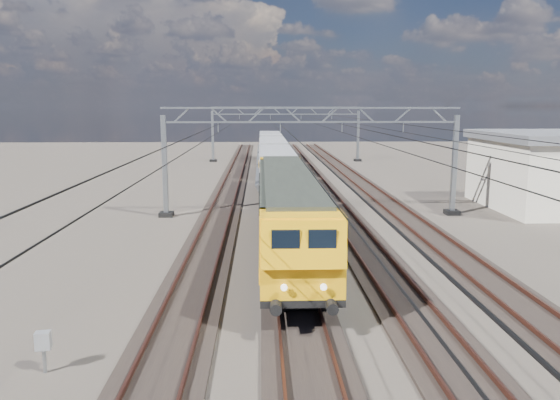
{
  "coord_description": "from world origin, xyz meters",
  "views": [
    {
      "loc": [
        -3.28,
        -31.39,
        7.15
      ],
      "look_at": [
        -2.3,
        -3.8,
        2.4
      ],
      "focal_mm": 35.0,
      "sensor_mm": 36.0,
      "label": 1
    }
  ],
  "objects_px": {
    "hopper_wagon_third": "(270,144)",
    "trackside_cabinet": "(43,342)",
    "catenary_gantry_mid": "(311,157)",
    "hopper_wagon_mid": "(273,153)",
    "catenary_gantry_far": "(286,132)",
    "hopper_wagon_lead": "(277,168)",
    "locomotive": "(287,207)"
  },
  "relations": [
    {
      "from": "catenary_gantry_mid",
      "to": "hopper_wagon_mid",
      "type": "bearing_deg",
      "value": 95.09
    },
    {
      "from": "catenary_gantry_far",
      "to": "hopper_wagon_lead",
      "type": "bearing_deg",
      "value": -94.13
    },
    {
      "from": "catenary_gantry_mid",
      "to": "trackside_cabinet",
      "type": "height_order",
      "value": "catenary_gantry_mid"
    },
    {
      "from": "hopper_wagon_mid",
      "to": "trackside_cabinet",
      "type": "xyz_separation_m",
      "value": [
        -7.18,
        -43.81,
        -1.35
      ]
    },
    {
      "from": "hopper_wagon_third",
      "to": "trackside_cabinet",
      "type": "height_order",
      "value": "hopper_wagon_third"
    },
    {
      "from": "catenary_gantry_mid",
      "to": "hopper_wagon_lead",
      "type": "distance_m",
      "value": 8.67
    },
    {
      "from": "catenary_gantry_mid",
      "to": "catenary_gantry_far",
      "type": "bearing_deg",
      "value": 90.0
    },
    {
      "from": "hopper_wagon_mid",
      "to": "hopper_wagon_lead",
      "type": "bearing_deg",
      "value": -90.0
    },
    {
      "from": "hopper_wagon_mid",
      "to": "catenary_gantry_mid",
      "type": "bearing_deg",
      "value": -84.91
    },
    {
      "from": "catenary_gantry_far",
      "to": "trackside_cabinet",
      "type": "distance_m",
      "value": 58.16
    },
    {
      "from": "catenary_gantry_mid",
      "to": "hopper_wagon_third",
      "type": "bearing_deg",
      "value": 93.12
    },
    {
      "from": "catenary_gantry_far",
      "to": "trackside_cabinet",
      "type": "height_order",
      "value": "catenary_gantry_far"
    },
    {
      "from": "hopper_wagon_lead",
      "to": "hopper_wagon_mid",
      "type": "xyz_separation_m",
      "value": [
        0.0,
        14.2,
        0.0
      ]
    },
    {
      "from": "catenary_gantry_far",
      "to": "hopper_wagon_third",
      "type": "relative_size",
      "value": 1.53
    },
    {
      "from": "hopper_wagon_mid",
      "to": "trackside_cabinet",
      "type": "distance_m",
      "value": 44.42
    },
    {
      "from": "catenary_gantry_far",
      "to": "hopper_wagon_mid",
      "type": "height_order",
      "value": "catenary_gantry_far"
    },
    {
      "from": "trackside_cabinet",
      "to": "hopper_wagon_third",
      "type": "bearing_deg",
      "value": 74.28
    },
    {
      "from": "catenary_gantry_mid",
      "to": "hopper_wagon_mid",
      "type": "relative_size",
      "value": 1.53
    },
    {
      "from": "locomotive",
      "to": "hopper_wagon_lead",
      "type": "distance_m",
      "value": 17.7
    },
    {
      "from": "locomotive",
      "to": "hopper_wagon_mid",
      "type": "distance_m",
      "value": 31.9
    },
    {
      "from": "catenary_gantry_far",
      "to": "trackside_cabinet",
      "type": "bearing_deg",
      "value": -99.09
    },
    {
      "from": "catenary_gantry_far",
      "to": "hopper_wagon_lead",
      "type": "relative_size",
      "value": 1.53
    },
    {
      "from": "catenary_gantry_mid",
      "to": "hopper_wagon_third",
      "type": "distance_m",
      "value": 36.76
    },
    {
      "from": "catenary_gantry_far",
      "to": "locomotive",
      "type": "relative_size",
      "value": 0.94
    },
    {
      "from": "hopper_wagon_lead",
      "to": "hopper_wagon_third",
      "type": "distance_m",
      "value": 28.4
    },
    {
      "from": "catenary_gantry_far",
      "to": "locomotive",
      "type": "height_order",
      "value": "catenary_gantry_far"
    },
    {
      "from": "catenary_gantry_mid",
      "to": "hopper_wagon_lead",
      "type": "xyz_separation_m",
      "value": [
        -2.0,
        8.27,
        -1.67
      ]
    },
    {
      "from": "hopper_wagon_mid",
      "to": "hopper_wagon_third",
      "type": "relative_size",
      "value": 1.0
    },
    {
      "from": "hopper_wagon_mid",
      "to": "catenary_gantry_far",
      "type": "bearing_deg",
      "value": 81.59
    },
    {
      "from": "hopper_wagon_lead",
      "to": "hopper_wagon_mid",
      "type": "height_order",
      "value": "same"
    },
    {
      "from": "catenary_gantry_far",
      "to": "hopper_wagon_third",
      "type": "bearing_deg",
      "value": 161.57
    },
    {
      "from": "catenary_gantry_mid",
      "to": "hopper_wagon_mid",
      "type": "distance_m",
      "value": 22.62
    }
  ]
}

